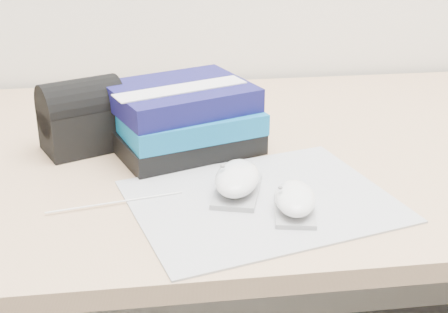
{
  "coord_description": "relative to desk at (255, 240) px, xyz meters",
  "views": [
    {
      "loc": [
        -0.21,
        0.57,
        1.16
      ],
      "look_at": [
        -0.09,
        1.45,
        0.77
      ],
      "focal_mm": 50.0,
      "sensor_mm": 36.0,
      "label": 1
    }
  ],
  "objects": [
    {
      "name": "mousepad",
      "position": [
        -0.04,
        -0.28,
        0.24
      ],
      "size": [
        0.43,
        0.37,
        0.0
      ],
      "primitive_type": "cube",
      "rotation": [
        0.0,
        0.0,
        0.26
      ],
      "color": "gray",
      "rests_on": "desk"
    },
    {
      "name": "desk",
      "position": [
        0.0,
        0.0,
        0.0
      ],
      "size": [
        1.6,
        0.8,
        0.73
      ],
      "color": "tan",
      "rests_on": "ground"
    },
    {
      "name": "usb_cable",
      "position": [
        -0.26,
        -0.26,
        0.24
      ],
      "size": [
        0.2,
        0.04,
        0.0
      ],
      "primitive_type": "cylinder",
      "rotation": [
        0.0,
        1.57,
        0.19
      ],
      "color": "white",
      "rests_on": "mousepad"
    },
    {
      "name": "book_stack",
      "position": [
        -0.14,
        -0.06,
        0.29
      ],
      "size": [
        0.28,
        0.25,
        0.12
      ],
      "color": "black",
      "rests_on": "desk"
    },
    {
      "name": "mouse_front",
      "position": [
        -0.0,
        -0.32,
        0.26
      ],
      "size": [
        0.07,
        0.11,
        0.04
      ],
      "color": "#9B9B9D",
      "rests_on": "mousepad"
    },
    {
      "name": "mouse_rear",
      "position": [
        -0.08,
        -0.25,
        0.26
      ],
      "size": [
        0.1,
        0.13,
        0.05
      ],
      "color": "#969698",
      "rests_on": "mousepad"
    },
    {
      "name": "pouch",
      "position": [
        -0.32,
        -0.04,
        0.3
      ],
      "size": [
        0.16,
        0.14,
        0.13
      ],
      "color": "black",
      "rests_on": "desk"
    }
  ]
}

